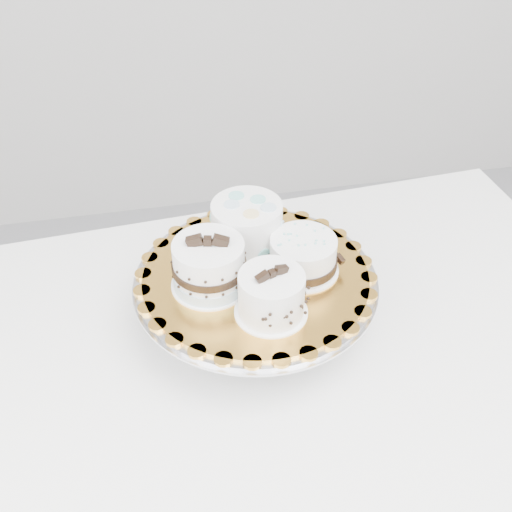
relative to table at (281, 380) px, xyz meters
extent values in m
cube|color=white|center=(0.00, 0.00, 0.06)|extent=(1.21, 0.85, 0.04)
cube|color=white|center=(-0.55, 0.30, -0.31)|extent=(0.05, 0.05, 0.71)
cube|color=white|center=(0.50, 0.37, -0.31)|extent=(0.05, 0.05, 0.71)
cylinder|color=gray|center=(-0.03, 0.06, 0.09)|extent=(0.17, 0.17, 0.01)
cylinder|color=gray|center=(-0.03, 0.06, 0.13)|extent=(0.11, 0.11, 0.09)
cylinder|color=silver|center=(-0.03, 0.06, 0.18)|extent=(0.37, 0.37, 0.01)
cylinder|color=silver|center=(-0.03, 0.06, 0.18)|extent=(0.38, 0.38, 0.00)
cylinder|color=orange|center=(-0.03, 0.06, 0.19)|extent=(0.36, 0.36, 0.01)
cylinder|color=white|center=(-0.03, -0.03, 0.19)|extent=(0.11, 0.11, 0.00)
cylinder|color=white|center=(-0.03, -0.03, 0.23)|extent=(0.12, 0.12, 0.07)
cylinder|color=white|center=(-0.10, 0.05, 0.19)|extent=(0.12, 0.12, 0.00)
cylinder|color=white|center=(-0.10, 0.05, 0.23)|extent=(0.13, 0.13, 0.07)
cylinder|color=#AAC7D7|center=(-0.10, 0.05, 0.20)|extent=(0.11, 0.11, 0.02)
cylinder|color=black|center=(-0.10, 0.05, 0.23)|extent=(0.11, 0.11, 0.01)
cylinder|color=white|center=(-0.03, 0.13, 0.19)|extent=(0.12, 0.12, 0.00)
cylinder|color=white|center=(-0.03, 0.13, 0.23)|extent=(0.11, 0.11, 0.08)
cylinder|color=white|center=(0.04, 0.05, 0.19)|extent=(0.11, 0.11, 0.00)
cylinder|color=white|center=(0.04, 0.05, 0.22)|extent=(0.13, 0.13, 0.06)
cylinder|color=black|center=(0.04, 0.05, 0.21)|extent=(0.11, 0.11, 0.01)
camera|label=1|loc=(-0.18, -0.67, 0.84)|focal=45.00mm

